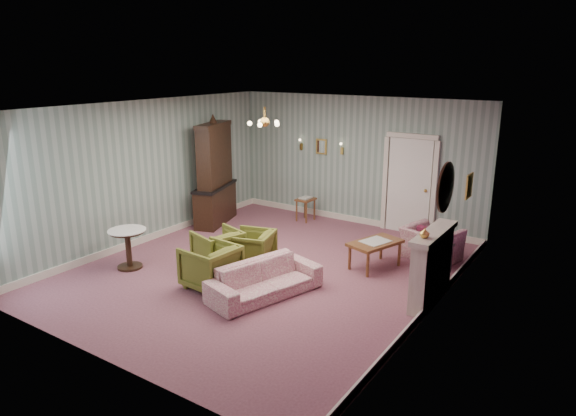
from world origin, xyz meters
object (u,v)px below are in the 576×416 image
Objects in this scene: sofa_chintz at (265,274)px; coffee_table at (375,254)px; wingback_chair at (432,238)px; side_table_black at (441,259)px; pedestal_table at (128,249)px; olive_chair_a at (211,264)px; fireplace at (432,266)px; olive_chair_b at (218,247)px; dresser at (214,171)px; olive_chair_c at (252,247)px.

coffee_table is (0.98, 2.05, -0.11)m from sofa_chintz.
wingback_chair reaches higher than sofa_chintz.
wingback_chair is 1.80× the size of side_table_black.
olive_chair_a is at bearing 5.89° from pedestal_table.
wingback_chair is 1.21m from coffee_table.
fireplace is at bearing 119.83° from olive_chair_a.
olive_chair_b is 0.81× the size of wingback_chair.
dresser reaches higher than coffee_table.
wingback_chair is 5.02m from dresser.
dresser is at bearing 179.30° from side_table_black.
olive_chair_b is at bearing -142.01° from olive_chair_a.
fireplace reaches higher than sofa_chintz.
olive_chair_b is at bearing -147.13° from coffee_table.
pedestal_table reaches higher than side_table_black.
olive_chair_a is at bearing -137.87° from side_table_black.
pedestal_table is (-4.43, -3.43, -0.05)m from wingback_chair.
fireplace reaches higher than coffee_table.
olive_chair_a reaches higher than coffee_table.
fireplace is 1.26m from side_table_black.
wingback_chair is 0.39× the size of dresser.
pedestal_table is at bearing -98.23° from dresser.
sofa_chintz is 2.76m from pedestal_table.
wingback_chair is at bearing 37.80° from pedestal_table.
fireplace reaches higher than wingback_chair.
olive_chair_a is 1.08× the size of olive_chair_c.
olive_chair_b is 3.99m from wingback_chair.
side_table_black is at bearing 136.81° from olive_chair_a.
pedestal_table is at bearing -148.93° from side_table_black.
sofa_chintz is at bearing 31.42° from olive_chair_c.
coffee_table is 4.46m from pedestal_table.
olive_chair_c is 0.40× the size of sofa_chintz.
side_table_black is 5.59m from pedestal_table.
pedestal_table is at bearing 53.46° from wingback_chair.
wingback_chair reaches higher than olive_chair_c.
sofa_chintz is at bearing 8.91° from pedestal_table.
pedestal_table is (-5.00, -1.69, -0.21)m from fireplace.
dresser reaches higher than side_table_black.
olive_chair_b is 1.61m from pedestal_table.
dresser reaches higher than olive_chair_c.
wingback_chair reaches higher than side_table_black.
olive_chair_b is 0.41× the size of sofa_chintz.
olive_chair_b is 1.06× the size of pedestal_table.
olive_chair_b is at bearing -168.42° from fireplace.
coffee_table is 1.16m from side_table_black.
wingback_chair is at bearing 123.69° from side_table_black.
side_table_black is at bearing -23.18° from sofa_chintz.
dresser is (-2.32, 2.77, 0.82)m from olive_chair_a.
sofa_chintz is 2.27m from coffee_table.
olive_chair_b is 2.85m from dresser.
fireplace is (3.19, 1.50, 0.17)m from olive_chair_a.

